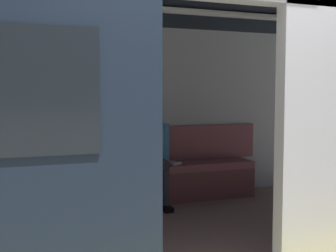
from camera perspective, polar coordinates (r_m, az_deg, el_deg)
The scene contains 6 objects.
train_car at distance 4.09m, azimuth -1.28°, elevation 6.84°, with size 6.40×2.73×2.29m.
bench_seat at distance 5.18m, azimuth -4.34°, elevation -6.55°, with size 3.09×0.44×0.46m.
person_seated at distance 5.12m, azimuth -2.57°, elevation -2.96°, with size 0.55×0.67×1.19m.
handbag at distance 5.13m, azimuth -6.53°, elevation -4.47°, with size 0.26×0.15×0.17m.
book at distance 5.31m, azimuth 0.38°, elevation -4.91°, with size 0.15×0.22×0.03m, color silver.
grab_pole_door at distance 3.28m, azimuth -2.78°, elevation -0.15°, with size 0.04×0.04×2.15m, color silver.
Camera 1 is at (1.38, 2.68, 1.33)m, focal length 45.82 mm.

